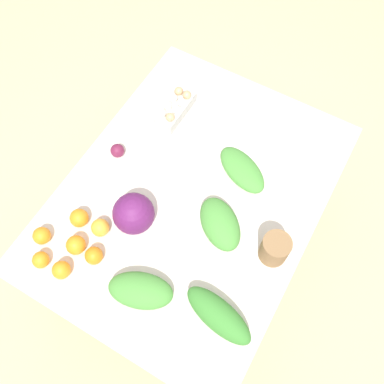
{
  "coord_description": "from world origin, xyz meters",
  "views": [
    {
      "loc": [
        0.71,
        0.41,
        2.42
      ],
      "look_at": [
        0.0,
        0.0,
        0.79
      ],
      "focal_mm": 40.0,
      "sensor_mm": 36.0,
      "label": 1
    }
  ],
  "objects": [
    {
      "name": "ground_plane",
      "position": [
        0.0,
        0.0,
        0.0
      ],
      "size": [
        8.0,
        8.0,
        0.0
      ],
      "primitive_type": "plane",
      "color": "#C6B289"
    },
    {
      "name": "orange_5",
      "position": [
        0.48,
        -0.42,
        0.81
      ],
      "size": [
        0.07,
        0.07,
        0.07
      ],
      "primitive_type": "sphere",
      "color": "orange",
      "rests_on": "dining_table"
    },
    {
      "name": "paper_bag",
      "position": [
        0.07,
        0.41,
        0.84
      ],
      "size": [
        0.11,
        0.11,
        0.13
      ],
      "primitive_type": "cylinder",
      "color": "olive",
      "rests_on": "dining_table"
    },
    {
      "name": "cabbage_purple",
      "position": [
        0.23,
        -0.14,
        0.86
      ],
      "size": [
        0.17,
        0.17,
        0.17
      ],
      "primitive_type": "sphere",
      "color": "#601E5B",
      "rests_on": "dining_table"
    },
    {
      "name": "greens_bunch_scallion",
      "position": [
        0.08,
        0.18,
        0.82
      ],
      "size": [
        0.27,
        0.28,
        0.09
      ],
      "primitive_type": "ellipsoid",
      "rotation": [
        0.0,
        0.0,
        0.89
      ],
      "color": "#4C933D",
      "rests_on": "dining_table"
    },
    {
      "name": "orange_1",
      "position": [
        0.44,
        -0.19,
        0.81
      ],
      "size": [
        0.07,
        0.07,
        0.07
      ],
      "primitive_type": "sphere",
      "color": "orange",
      "rests_on": "dining_table"
    },
    {
      "name": "greens_bunch_beet_tops",
      "position": [
        0.4,
        0.34,
        0.82
      ],
      "size": [
        0.17,
        0.31,
        0.1
      ],
      "primitive_type": "ellipsoid",
      "rotation": [
        0.0,
        0.0,
        1.36
      ],
      "color": "#3D8433",
      "rests_on": "dining_table"
    },
    {
      "name": "greens_bunch_kale",
      "position": [
        -0.2,
        0.14,
        0.81
      ],
      "size": [
        0.23,
        0.29,
        0.07
      ],
      "primitive_type": "ellipsoid",
      "rotation": [
        0.0,
        0.0,
        1.12
      ],
      "color": "#4C933D",
      "rests_on": "dining_table"
    },
    {
      "name": "egg_carton",
      "position": [
        -0.33,
        -0.28,
        0.81
      ],
      "size": [
        0.23,
        0.1,
        0.09
      ],
      "rotation": [
        0.0,
        0.0,
        3.13
      ],
      "color": "#B7B7B2",
      "rests_on": "dining_table"
    },
    {
      "name": "orange_3",
      "position": [
        0.33,
        -0.24,
        0.81
      ],
      "size": [
        0.07,
        0.07,
        0.07
      ],
      "primitive_type": "sphere",
      "color": "#F9A833",
      "rests_on": "dining_table"
    },
    {
      "name": "greens_bunch_dandelion",
      "position": [
        0.47,
        0.04,
        0.82
      ],
      "size": [
        0.21,
        0.28,
        0.09
      ],
      "primitive_type": "ellipsoid",
      "rotation": [
        0.0,
        0.0,
        5.05
      ],
      "color": "#4C933D",
      "rests_on": "dining_table"
    },
    {
      "name": "orange_0",
      "position": [
        0.55,
        -0.27,
        0.81
      ],
      "size": [
        0.07,
        0.07,
        0.07
      ],
      "primitive_type": "sphere",
      "color": "orange",
      "rests_on": "dining_table"
    },
    {
      "name": "orange_6",
      "position": [
        0.56,
        -0.36,
        0.81
      ],
      "size": [
        0.07,
        0.07,
        0.07
      ],
      "primitive_type": "sphere",
      "color": "orange",
      "rests_on": "dining_table"
    },
    {
      "name": "orange_4",
      "position": [
        0.34,
        -0.34,
        0.81
      ],
      "size": [
        0.08,
        0.08,
        0.08
      ],
      "primitive_type": "sphere",
      "color": "orange",
      "rests_on": "dining_table"
    },
    {
      "name": "beet_root",
      "position": [
        -0.01,
        -0.39,
        0.8
      ],
      "size": [
        0.06,
        0.06,
        0.06
      ],
      "primitive_type": "sphere",
      "color": "maroon",
      "rests_on": "dining_table"
    },
    {
      "name": "orange_2",
      "position": [
        0.44,
        -0.28,
        0.81
      ],
      "size": [
        0.08,
        0.08,
        0.08
      ],
      "primitive_type": "sphere",
      "color": "orange",
      "rests_on": "dining_table"
    },
    {
      "name": "dining_table",
      "position": [
        0.0,
        0.0,
        0.68
      ],
      "size": [
        1.38,
        1.04,
        0.77
      ],
      "color": "silver",
      "rests_on": "ground_plane"
    }
  ]
}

